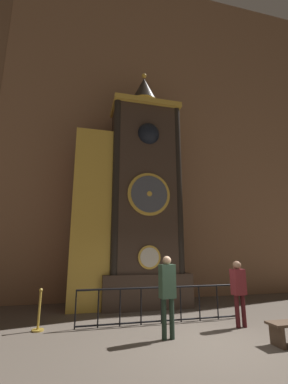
# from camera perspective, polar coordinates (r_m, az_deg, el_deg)

# --- Properties ---
(ground_plane) EXTENTS (28.00, 28.00, 0.00)m
(ground_plane) POSITION_cam_1_polar(r_m,az_deg,el_deg) (6.25, 14.31, -29.93)
(ground_plane) COLOR brown
(cathedral_back_wall) EXTENTS (24.00, 0.32, 15.62)m
(cathedral_back_wall) POSITION_cam_1_polar(r_m,az_deg,el_deg) (12.38, -0.06, 15.72)
(cathedral_back_wall) COLOR #936B4C
(cathedral_back_wall) RESTS_ON ground_plane
(clock_tower) EXTENTS (4.12, 1.85, 9.22)m
(clock_tower) POSITION_cam_1_polar(r_m,az_deg,el_deg) (9.60, -2.59, -1.22)
(clock_tower) COLOR #423328
(clock_tower) RESTS_ON ground_plane
(railing_fence) EXTENTS (4.48, 0.05, 0.92)m
(railing_fence) POSITION_cam_1_polar(r_m,az_deg,el_deg) (7.49, 3.84, -23.31)
(railing_fence) COLOR black
(railing_fence) RESTS_ON ground_plane
(visitor_near) EXTENTS (0.36, 0.26, 1.75)m
(visitor_near) POSITION_cam_1_polar(r_m,az_deg,el_deg) (6.17, 5.22, -20.51)
(visitor_near) COLOR #213427
(visitor_near) RESTS_ON ground_plane
(visitor_far) EXTENTS (0.36, 0.25, 1.60)m
(visitor_far) POSITION_cam_1_polar(r_m,az_deg,el_deg) (7.45, 20.26, -19.12)
(visitor_far) COLOR #461518
(visitor_far) RESTS_ON ground_plane
(stanchion_post) EXTENTS (0.28, 0.28, 0.97)m
(stanchion_post) POSITION_cam_1_polar(r_m,az_deg,el_deg) (7.33, -22.36, -24.31)
(stanchion_post) COLOR #B28E33
(stanchion_post) RESTS_ON ground_plane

